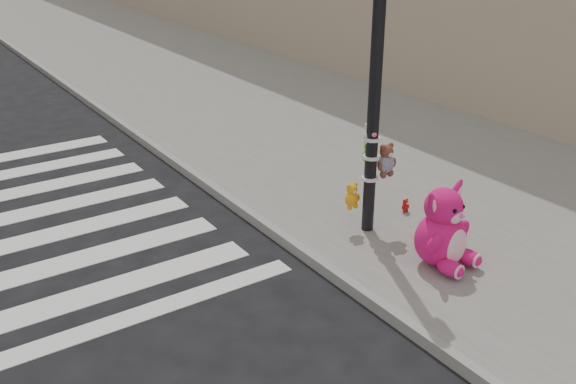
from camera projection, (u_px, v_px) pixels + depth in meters
ground at (281, 381)px, 6.15m from camera, size 120.00×120.00×0.00m
sidewalk_near at (229, 86)px, 16.27m from camera, size 7.00×80.00×0.14m
curb_edge at (96, 107)px, 14.51m from camera, size 0.12×80.00×0.15m
signal_pole at (375, 113)px, 8.15m from camera, size 0.70×0.49×4.00m
pink_bunny at (443, 232)px, 7.74m from camera, size 0.76×0.86×1.06m
red_teddy at (405, 206)px, 9.24m from camera, size 0.14×0.10×0.21m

